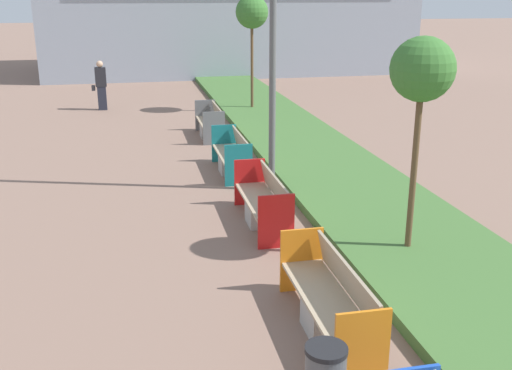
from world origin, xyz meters
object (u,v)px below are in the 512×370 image
bench_orange_frame (330,305)px  bench_teal_frame (232,158)px  bench_grey_frame (211,125)px  street_lamp_post (273,0)px  bench_red_frame (264,205)px  pedestrian_walking (101,85)px  sapling_tree_near (422,72)px  sapling_tree_far (252,13)px

bench_orange_frame → bench_teal_frame: bearing=90.0°
bench_grey_frame → street_lamp_post: (0.61, -5.17, 3.58)m
bench_red_frame → pedestrian_walking: size_ratio=1.29×
bench_red_frame → sapling_tree_near: (1.97, -1.86, 2.59)m
bench_teal_frame → sapling_tree_far: (1.98, 7.30, 3.03)m
sapling_tree_near → sapling_tree_far: size_ratio=0.87×
sapling_tree_far → pedestrian_walking: size_ratio=2.27×
bench_grey_frame → sapling_tree_far: sapling_tree_far is taller
bench_grey_frame → sapling_tree_near: sapling_tree_near is taller
bench_red_frame → bench_grey_frame: same height
bench_orange_frame → sapling_tree_near: (1.97, 1.91, 2.59)m
bench_teal_frame → sapling_tree_near: sapling_tree_near is taller
bench_teal_frame → pedestrian_walking: 9.40m
pedestrian_walking → bench_grey_frame: bearing=-57.2°
sapling_tree_near → sapling_tree_far: sapling_tree_far is taller
bench_red_frame → sapling_tree_far: size_ratio=0.57×
bench_teal_frame → sapling_tree_far: sapling_tree_far is taller
bench_red_frame → bench_teal_frame: 3.37m
bench_grey_frame → pedestrian_walking: bearing=122.8°
bench_grey_frame → bench_teal_frame: bearing=-90.0°
sapling_tree_near → sapling_tree_far: bearing=90.0°
bench_red_frame → sapling_tree_far: (1.97, 10.67, 3.02)m
bench_red_frame → sapling_tree_far: sapling_tree_far is taller
bench_red_frame → bench_orange_frame: bearing=-90.0°
bench_red_frame → bench_teal_frame: size_ratio=1.08×
bench_grey_frame → bench_orange_frame: bearing=-90.0°
bench_teal_frame → sapling_tree_near: (1.98, -5.23, 2.59)m
sapling_tree_near → pedestrian_walking: 15.11m
bench_orange_frame → pedestrian_walking: 16.28m
bench_orange_frame → sapling_tree_far: bearing=82.2°
bench_red_frame → bench_grey_frame: bearing=90.0°
bench_orange_frame → sapling_tree_near: bearing=44.1°
bench_orange_frame → street_lamp_post: bearing=83.9°
bench_teal_frame → street_lamp_post: size_ratio=0.29×
street_lamp_post → sapling_tree_near: (1.36, -3.79, -0.98)m
bench_red_frame → pedestrian_walking: (-3.27, 12.17, 0.53)m
street_lamp_post → bench_grey_frame: bearing=96.8°
bench_teal_frame → sapling_tree_far: 8.15m
street_lamp_post → sapling_tree_far: size_ratio=1.78×
pedestrian_walking → bench_red_frame: bearing=-75.0°
sapling_tree_far → sapling_tree_near: bearing=-90.0°
street_lamp_post → sapling_tree_near: size_ratio=2.04×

